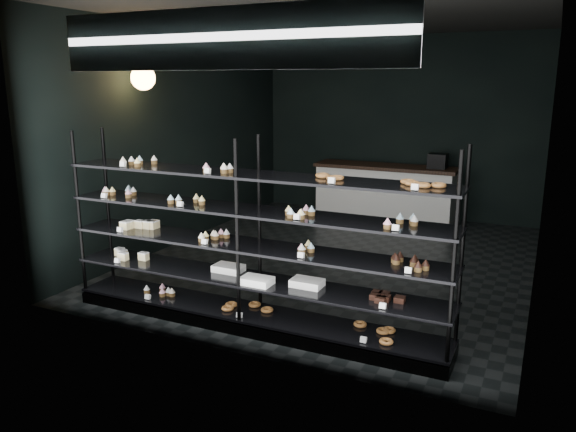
% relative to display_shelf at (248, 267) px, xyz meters
% --- Properties ---
extents(room, '(5.01, 6.01, 3.20)m').
position_rel_display_shelf_xyz_m(room, '(0.05, 2.45, 0.97)').
color(room, black).
rests_on(room, ground).
extents(display_shelf, '(4.00, 0.50, 1.91)m').
position_rel_display_shelf_xyz_m(display_shelf, '(0.00, 0.00, 0.00)').
color(display_shelf, black).
rests_on(display_shelf, room).
extents(signage, '(3.30, 0.05, 0.50)m').
position_rel_display_shelf_xyz_m(signage, '(0.05, -0.48, 2.12)').
color(signage, '#0D2245').
rests_on(signage, room).
extents(pendant_lamp, '(0.31, 0.31, 0.88)m').
position_rel_display_shelf_xyz_m(pendant_lamp, '(-2.15, 1.21, 1.82)').
color(pendant_lamp, black).
rests_on(pendant_lamp, room).
extents(service_counter, '(2.47, 0.65, 1.23)m').
position_rel_display_shelf_xyz_m(service_counter, '(0.02, 4.95, -0.13)').
color(service_counter, silver).
rests_on(service_counter, room).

